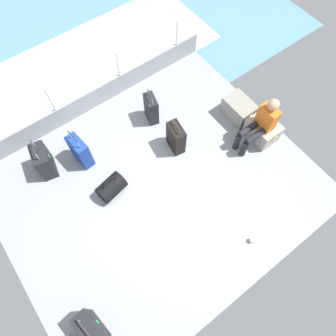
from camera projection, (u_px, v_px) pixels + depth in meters
ground_plane at (157, 187)px, 5.52m from camera, size 4.40×5.20×0.06m
gunwale_port at (91, 100)px, 6.06m from camera, size 0.06×5.20×0.45m
railing_port at (84, 80)px, 5.56m from camera, size 0.04×4.20×1.02m
sea_wake at (65, 75)px, 7.07m from camera, size 12.00×12.00×0.01m
cargo_crate_0 at (239, 109)px, 5.98m from camera, size 0.62×0.41×0.40m
cargo_crate_1 at (262, 130)px, 5.78m from camera, size 0.60×0.45×0.39m
passenger_seated at (261, 123)px, 5.40m from camera, size 0.34×0.66×1.09m
suitcase_0 at (176, 138)px, 5.58m from camera, size 0.41×0.26×0.71m
suitcase_1 at (80, 151)px, 5.45m from camera, size 0.44×0.24×0.81m
suitcase_2 at (91, 329)px, 4.25m from camera, size 0.48×0.29×0.69m
suitcase_3 at (44, 161)px, 5.37m from camera, size 0.49×0.33×0.80m
suitcase_4 at (151, 109)px, 5.87m from camera, size 0.38×0.26×0.73m
duffel_bag at (111, 187)px, 5.31m from camera, size 0.41×0.53×0.47m
paper_cup at (252, 240)px, 5.02m from camera, size 0.08×0.08×0.10m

